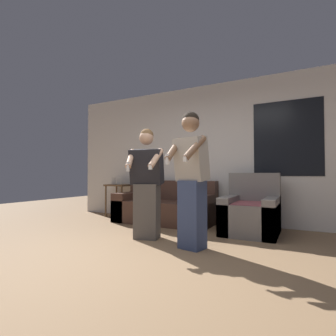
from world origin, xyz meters
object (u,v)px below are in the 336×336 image
(couch, at_px, (165,208))
(person_right, at_px, (191,178))
(person_left, at_px, (147,184))
(side_table, at_px, (119,189))
(armchair, at_px, (251,213))

(couch, height_order, person_right, person_right)
(person_left, distance_m, person_right, 0.80)
(side_table, relative_size, person_left, 0.54)
(person_right, bearing_deg, armchair, 68.07)
(armchair, bearing_deg, person_left, -140.02)
(couch, relative_size, person_right, 1.10)
(side_table, distance_m, person_left, 2.19)
(couch, relative_size, person_left, 1.19)
(person_left, relative_size, person_right, 0.93)
(person_left, bearing_deg, couch, 106.48)
(armchair, relative_size, side_table, 1.11)
(couch, xyz_separation_m, armchair, (1.64, -0.19, 0.03))
(side_table, bearing_deg, armchair, -7.22)
(side_table, distance_m, person_right, 2.91)
(armchair, xyz_separation_m, person_left, (-1.27, -1.07, 0.48))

